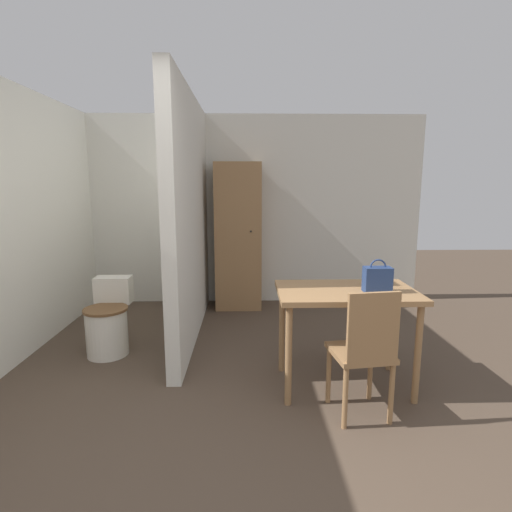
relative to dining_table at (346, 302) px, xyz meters
name	(u,v)px	position (x,y,z in m)	size (l,w,h in m)	color
wall_back	(239,211)	(-0.88, 2.46, 0.56)	(4.91, 0.12, 2.50)	silver
wall_left	(2,225)	(-2.89, 0.53, 0.56)	(0.12, 4.74, 2.50)	silver
partition_wall	(190,218)	(-1.36, 1.20, 0.56)	(0.12, 2.40, 2.50)	silver
dining_table	(346,302)	(0.00, 0.00, 0.00)	(1.06, 0.67, 0.80)	#997047
wooden_chair	(365,349)	(0.02, -0.46, -0.19)	(0.43, 0.43, 0.93)	#997047
toilet	(108,323)	(-2.10, 0.70, -0.40)	(0.40, 0.55, 0.70)	silver
handbag	(377,279)	(0.21, -0.07, 0.20)	(0.20, 0.11, 0.25)	navy
wooden_cabinet	(238,236)	(-0.88, 2.15, 0.24)	(0.59, 0.48, 1.87)	#997047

